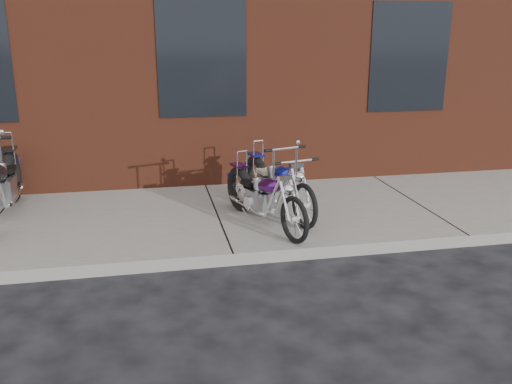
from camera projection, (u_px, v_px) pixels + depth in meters
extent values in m
plane|color=black|center=(234.00, 266.00, 6.27)|extent=(120.00, 120.00, 0.00)
cube|color=gray|center=(217.00, 218.00, 7.66)|extent=(22.00, 3.00, 0.15)
torus|color=black|center=(244.00, 191.00, 7.54)|extent=(0.32, 0.65, 0.65)
torus|color=black|center=(301.00, 223.00, 6.37)|extent=(0.24, 0.58, 0.58)
cube|color=gray|center=(265.00, 203.00, 7.06)|extent=(0.35, 0.42, 0.27)
ellipsoid|color=#4F176C|center=(275.00, 188.00, 6.78)|extent=(0.37, 0.54, 0.28)
cube|color=black|center=(256.00, 185.00, 7.21)|extent=(0.28, 0.31, 0.05)
cylinder|color=white|center=(296.00, 201.00, 6.40)|extent=(0.11, 0.26, 0.48)
cylinder|color=white|center=(292.00, 150.00, 6.32)|extent=(0.48, 0.18, 0.03)
cylinder|color=white|center=(247.00, 169.00, 7.39)|extent=(0.02, 0.02, 0.43)
cylinder|color=white|center=(265.00, 206.00, 7.31)|extent=(0.29, 0.78, 0.04)
torus|color=black|center=(260.00, 180.00, 8.10)|extent=(0.29, 0.68, 0.67)
torus|color=black|center=(310.00, 209.00, 6.83)|extent=(0.21, 0.61, 0.61)
cube|color=gray|center=(278.00, 190.00, 7.58)|extent=(0.34, 0.43, 0.28)
ellipsoid|color=#1D2AD8|center=(288.00, 176.00, 7.28)|extent=(0.36, 0.56, 0.29)
cube|color=beige|center=(271.00, 173.00, 7.74)|extent=(0.28, 0.31, 0.06)
cylinder|color=white|center=(306.00, 188.00, 6.87)|extent=(0.10, 0.27, 0.50)
cylinder|color=white|center=(302.00, 163.00, 6.88)|extent=(0.51, 0.15, 0.03)
cylinder|color=white|center=(262.00, 157.00, 7.93)|extent=(0.02, 0.02, 0.45)
cylinder|color=white|center=(279.00, 194.00, 7.84)|extent=(0.25, 0.83, 0.04)
torus|color=black|center=(10.00, 179.00, 7.90)|extent=(0.18, 0.79, 0.78)
cube|color=gray|center=(0.00, 193.00, 7.25)|extent=(0.32, 0.45, 0.33)
cube|color=black|center=(2.00, 172.00, 7.45)|extent=(0.27, 0.32, 0.07)
cylinder|color=white|center=(5.00, 153.00, 7.70)|extent=(0.02, 0.02, 0.52)
cylinder|color=white|center=(15.00, 198.00, 7.54)|extent=(0.09, 0.98, 0.05)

